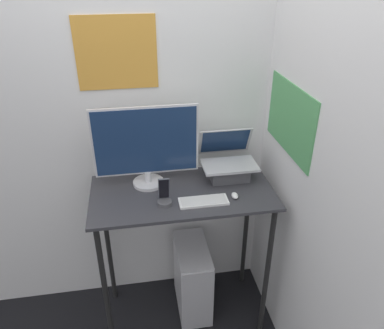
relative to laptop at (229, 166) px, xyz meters
name	(u,v)px	position (x,y,z in m)	size (l,w,h in m)	color
wall_back	(174,131)	(-0.31, 0.25, 0.16)	(6.00, 0.06, 2.60)	silver
wall_side_right	(307,171)	(0.32, -0.40, 0.16)	(0.06, 6.00, 2.60)	silver
desk	(183,212)	(-0.31, -0.12, -0.24)	(1.11, 0.56, 1.06)	#333338
laptop	(229,166)	(0.00, 0.00, 0.00)	(0.34, 0.29, 0.30)	#4C4C51
monitor	(146,147)	(-0.51, 0.01, 0.17)	(0.63, 0.19, 0.51)	silver
keyboard	(204,201)	(-0.21, -0.25, -0.08)	(0.29, 0.11, 0.02)	white
mouse	(235,196)	(-0.02, -0.24, -0.07)	(0.04, 0.06, 0.03)	white
cell_phone	(164,197)	(-0.43, -0.23, -0.04)	(0.08, 0.08, 0.17)	#4C4C51
computer_tower	(192,278)	(-0.24, -0.06, -0.87)	(0.22, 0.44, 0.55)	silver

